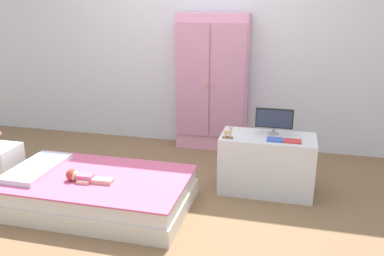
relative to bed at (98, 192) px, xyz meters
The scene contains 12 objects.
ground_plane 0.57m from the bed, 22.63° to the left, with size 10.00×10.00×0.02m, color brown.
back_wall 2.22m from the bed, 74.16° to the left, with size 6.40×0.05×2.70m, color silver.
bed is the anchor object (origin of this frame).
pillow 0.58m from the bed, behind, with size 0.32×0.64×0.05m, color silver.
doll 0.22m from the bed, 130.34° to the right, with size 0.39×0.14×0.10m.
nightstand 1.02m from the bed, behind, with size 0.31×0.31×0.41m, color white.
wardrobe 1.86m from the bed, 68.56° to the left, with size 0.79×0.26×1.53m.
tv_stand 1.50m from the bed, 25.58° to the left, with size 0.83×0.42×0.52m, color silver.
tv_monitor 1.64m from the bed, 27.31° to the left, with size 0.33×0.10×0.24m.
rocking_horse_toy 1.22m from the bed, 26.70° to the left, with size 0.09×0.04×0.11m.
book_blue 1.56m from the bed, 21.34° to the left, with size 0.13×0.11×0.01m, color blue.
book_red 1.69m from the bed, 19.49° to the left, with size 0.14×0.11×0.01m, color #CC3838.
Camera 1 is at (1.00, -3.00, 1.68)m, focal length 38.01 mm.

